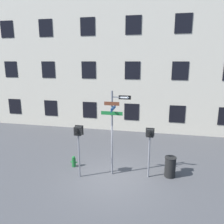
# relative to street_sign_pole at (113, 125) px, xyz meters

# --- Properties ---
(ground_plane) EXTENTS (60.00, 60.00, 0.00)m
(ground_plane) POSITION_rel_street_sign_pole_xyz_m (0.03, -0.41, -2.53)
(ground_plane) COLOR #424244
(building_facade) EXTENTS (24.00, 0.63, 12.78)m
(building_facade) POSITION_rel_street_sign_pole_xyz_m (0.03, 7.21, 3.86)
(building_facade) COLOR beige
(building_facade) RESTS_ON ground_plane
(street_sign_pole) EXTENTS (1.38, 1.08, 4.16)m
(street_sign_pole) POSITION_rel_street_sign_pole_xyz_m (0.00, 0.00, 0.00)
(street_sign_pole) COLOR slate
(street_sign_pole) RESTS_ON ground_plane
(pedestrian_signal_left) EXTENTS (0.40, 0.40, 2.56)m
(pedestrian_signal_left) POSITION_rel_street_sign_pole_xyz_m (-1.54, -0.59, -0.49)
(pedestrian_signal_left) COLOR slate
(pedestrian_signal_left) RESTS_ON ground_plane
(pedestrian_signal_right) EXTENTS (0.40, 0.40, 2.44)m
(pedestrian_signal_right) POSITION_rel_street_sign_pole_xyz_m (1.71, 0.08, -0.61)
(pedestrian_signal_right) COLOR slate
(pedestrian_signal_right) RESTS_ON ground_plane
(fire_hydrant) EXTENTS (0.36, 0.20, 0.59)m
(fire_hydrant) POSITION_rel_street_sign_pole_xyz_m (-2.21, 0.34, -2.24)
(fire_hydrant) COLOR #196028
(fire_hydrant) RESTS_ON ground_plane
(trash_bin) EXTENTS (0.55, 0.55, 1.00)m
(trash_bin) POSITION_rel_street_sign_pole_xyz_m (2.73, 0.36, -2.02)
(trash_bin) COLOR black
(trash_bin) RESTS_ON ground_plane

